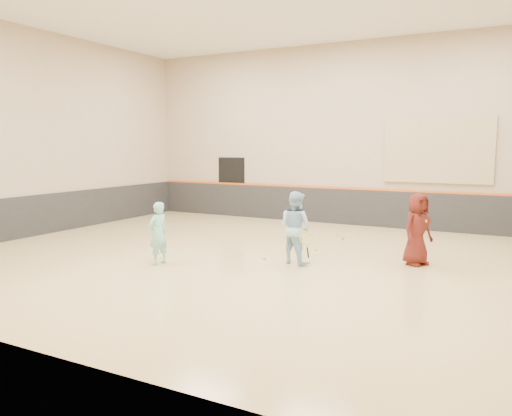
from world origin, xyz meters
The scene contains 14 objects.
room centered at (0.00, 0.00, 0.81)m, with size 15.04×12.04×6.22m.
wainscot_back centered at (0.00, 5.97, 0.60)m, with size 14.90×0.04×1.20m, color #232326.
wainscot_left centered at (-7.47, 0.00, 0.60)m, with size 0.04×11.90×1.20m, color #232326.
accent_stripe centered at (0.00, 5.96, 1.22)m, with size 14.90×0.03×0.06m, color #D85914.
acoustic_panel centered at (2.80, 5.95, 2.50)m, with size 3.20×0.08×2.00m, color tan.
doorway centered at (-4.50, 5.98, 1.10)m, with size 1.10×0.05×2.20m, color black.
girl centered at (-2.01, -1.47, 0.70)m, with size 0.51×0.34×1.41m, color #7FDCCE.
instructor centered at (0.65, 0.06, 0.82)m, with size 0.79×0.62×1.63m, color #9BCDF0.
young_man centered at (3.11, 1.18, 0.80)m, with size 0.78×0.51×1.61m, color #561914.
held_racket centered at (1.02, -0.20, 0.64)m, with size 0.30×0.30×0.65m, color #A5C92C, non-canonical shape.
spare_racket centered at (0.56, 3.58, 0.04)m, with size 0.69×0.69×0.08m, color #93BD29, non-canonical shape.
ball_under_racket centered at (-0.11, 0.02, 0.03)m, with size 0.07×0.07×0.07m, color yellow.
ball_in_hand centered at (3.29, 1.10, 1.00)m, with size 0.07×0.07×0.07m, color #CED531.
ball_beside_spare centered at (0.58, 1.55, 0.03)m, with size 0.07×0.07×0.07m, color #BFD030.
Camera 1 is at (5.01, -10.13, 2.65)m, focal length 35.00 mm.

